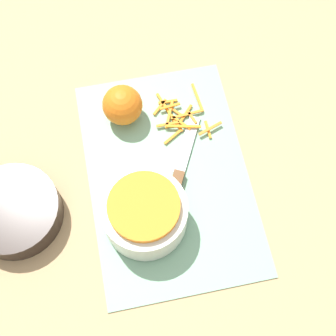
{
  "coord_description": "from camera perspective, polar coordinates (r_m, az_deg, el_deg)",
  "views": [
    {
      "loc": [
        -0.33,
        0.07,
        0.82
      ],
      "look_at": [
        0.0,
        0.0,
        0.04
      ],
      "focal_mm": 50.0,
      "sensor_mm": 36.0,
      "label": 1
    }
  ],
  "objects": [
    {
      "name": "cutting_board",
      "position": [
        0.88,
        0.0,
        -0.84
      ],
      "size": [
        0.45,
        0.3,
        0.01
      ],
      "color": "#84B793",
      "rests_on": "ground_plane"
    },
    {
      "name": "peel_pile",
      "position": [
        0.93,
        1.56,
        6.37
      ],
      "size": [
        0.13,
        0.13,
        0.01
      ],
      "color": "orange",
      "rests_on": "cutting_board"
    },
    {
      "name": "orange_left",
      "position": [
        0.9,
        -5.58,
        7.64
      ],
      "size": [
        0.08,
        0.08,
        0.08
      ],
      "color": "orange",
      "rests_on": "cutting_board"
    },
    {
      "name": "bowl_dark",
      "position": [
        0.87,
        -18.22,
        -5.06
      ],
      "size": [
        0.17,
        0.17,
        0.05
      ],
      "color": "black",
      "rests_on": "ground_plane"
    },
    {
      "name": "bowl_speckled",
      "position": [
        0.8,
        -2.85,
        -5.54
      ],
      "size": [
        0.15,
        0.15,
        0.09
      ],
      "color": "silver",
      "rests_on": "cutting_board"
    },
    {
      "name": "knife",
      "position": [
        0.86,
        0.89,
        -1.93
      ],
      "size": [
        0.21,
        0.12,
        0.02
      ],
      "rotation": [
        0.0,
        0.0,
        -0.47
      ],
      "color": "brown",
      "rests_on": "cutting_board"
    },
    {
      "name": "ground_plane",
      "position": [
        0.88,
        0.0,
        -0.92
      ],
      "size": [
        4.0,
        4.0,
        0.0
      ],
      "primitive_type": "plane",
      "color": "tan"
    }
  ]
}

